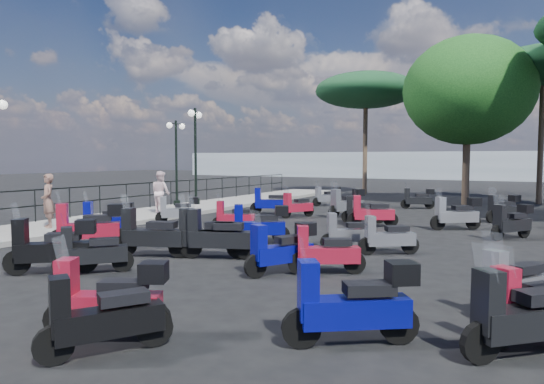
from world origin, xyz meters
The scene contains 41 objects.
ground centered at (0.00, 0.00, 0.00)m, with size 120.00×120.00×0.00m, color black.
sidewalk centered at (-6.50, 3.00, 0.07)m, with size 3.00×30.00×0.15m, color slate.
railing centered at (-7.80, 2.80, 0.90)m, with size 0.04×26.04×1.10m.
lamp_post_1 centered at (-7.45, 4.84, 2.34)m, with size 0.31×1.13×3.83m.
lamp_post_2 centered at (-7.05, 5.74, 2.69)m, with size 0.63×1.26×4.45m.
woman centered at (-6.26, -2.62, 0.98)m, with size 0.61×0.40×1.66m, color brown.
pedestrian_far centered at (-5.95, 2.11, 0.97)m, with size 0.80×0.62×1.64m, color beige.
scooter_1 centered at (-4.08, -2.29, 0.49)m, with size 1.43×1.07×1.31m.
scooter_2 centered at (-2.96, -3.91, 0.56)m, with size 1.48×1.41×1.49m.
scooter_3 centered at (-4.09, 0.89, 0.46)m, with size 1.21×1.16×1.22m.
scooter_4 centered at (-2.65, 4.94, 0.48)m, with size 1.63×0.86×1.37m.
scooter_5 centered at (-1.93, 9.28, 0.45)m, with size 1.01×1.29×1.20m.
scooter_6 centered at (-0.73, -5.74, 0.42)m, with size 1.06×1.24×1.22m.
scooter_7 centered at (-1.41, -6.11, 0.53)m, with size 1.47×1.27×1.42m.
scooter_8 centered at (-1.46, 0.46, 0.41)m, with size 1.41×0.78×1.20m.
scooter_9 centered at (0.45, -1.20, 0.51)m, with size 1.50×1.07×1.35m.
scooter_10 centered at (-1.21, 4.49, 0.43)m, with size 0.86×1.41×1.23m.
scooter_11 centered at (0.45, 5.52, 0.53)m, with size 1.00×1.64×1.42m.
scooter_12 centered at (2.22, -8.00, 0.49)m, with size 1.49×0.95×1.30m.
scooter_13 centered at (3.31, -3.52, 0.43)m, with size 1.38×0.90×1.23m.
scooter_14 centered at (0.59, -3.35, 0.50)m, with size 1.73×0.89×1.44m.
scooter_15 centered at (2.83, -0.86, 0.41)m, with size 1.26×0.97×1.19m.
scooter_16 centered at (1.53, 4.14, 0.42)m, with size 1.45×0.78×1.22m.
scooter_17 centered at (2.20, 9.99, 0.45)m, with size 1.41×0.82×1.20m.
scooter_18 centered at (2.60, -8.44, 0.43)m, with size 0.95×1.38×1.25m.
scooter_19 centered at (5.03, -6.76, 0.51)m, with size 1.48×1.12×1.36m.
scooter_20 centered at (2.57, -3.93, 0.49)m, with size 0.96×1.49×1.30m.
scooter_21 centered at (2.10, 3.38, 0.47)m, with size 1.57×0.90×1.35m.
scooter_22 centered at (4.69, 4.01, 0.51)m, with size 1.44×1.16×1.35m.
scooter_23 centered at (5.88, 6.87, 0.47)m, with size 1.07×1.35×1.26m.
scooter_24 centered at (6.90, -6.13, 0.51)m, with size 1.33×1.29×1.34m.
scooter_25 centered at (6.94, -5.59, 0.44)m, with size 1.09×1.28×1.26m.
scooter_26 centered at (6.71, -4.43, 0.43)m, with size 0.97×1.36×1.25m.
scooter_28 centered at (6.34, 2.85, 0.48)m, with size 1.03×1.42×1.28m.
scooter_30 centered at (3.86, -0.99, 0.41)m, with size 1.26×0.97×1.19m.
scooter_31 centered at (0.34, -3.34, 0.50)m, with size 1.73×0.89×1.44m.
scooter_32 centered at (-0.89, -3.91, 0.50)m, with size 1.73×0.89×1.44m.
broadleaf_tree centered at (3.79, 13.28, 5.57)m, with size 6.22×6.22×8.22m.
pine_0 centered at (6.99, 15.37, 6.80)m, with size 5.57×5.57×7.81m.
pine_2 centered at (-2.75, 17.52, 6.53)m, with size 6.36×6.36×7.66m.
distant_hills centered at (0.00, 45.00, 1.50)m, with size 70.00×8.00×3.00m, color gray.
Camera 1 is at (6.96, -12.29, 2.29)m, focal length 32.00 mm.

